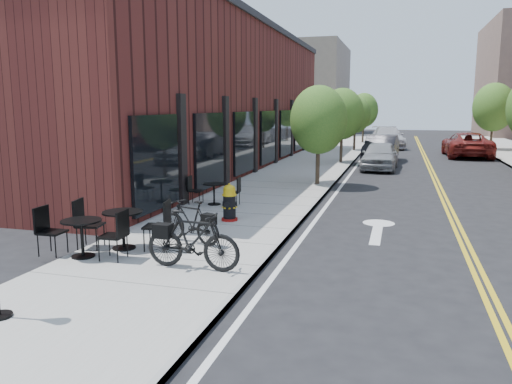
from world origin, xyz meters
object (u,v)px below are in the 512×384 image
(bistro_set_a, at_px, (82,233))
(bistro_set_b, at_px, (123,224))
(bicycle_left, at_px, (190,221))
(bistro_set_c, at_px, (214,191))
(parked_car_b, at_px, (381,148))
(parked_car_far, at_px, (467,145))
(parked_car_c, at_px, (387,137))
(bicycle_right, at_px, (193,240))
(parked_car_a, at_px, (380,156))
(fire_hydrant, at_px, (229,203))

(bistro_set_a, height_order, bistro_set_b, bistro_set_b)
(bicycle_left, distance_m, bistro_set_c, 4.39)
(parked_car_b, xyz_separation_m, parked_car_far, (5.02, 4.40, 0.00))
(parked_car_c, bearing_deg, parked_car_b, -97.98)
(bicycle_left, relative_size, bicycle_right, 0.88)
(parked_car_b, bearing_deg, bicycle_left, -95.97)
(bicycle_right, xyz_separation_m, parked_car_a, (2.68, 17.24, 0.02))
(bistro_set_b, bearing_deg, parked_car_a, 62.97)
(bicycle_right, bearing_deg, bicycle_left, 26.19)
(bistro_set_a, relative_size, parked_car_b, 0.40)
(parked_car_a, bearing_deg, fire_hydrant, -102.07)
(bicycle_left, xyz_separation_m, bistro_set_a, (-1.67, -1.58, 0.01))
(fire_hydrant, xyz_separation_m, parked_car_c, (3.35, 26.85, 0.21))
(bistro_set_b, distance_m, parked_car_c, 30.35)
(fire_hydrant, distance_m, parked_car_far, 22.73)
(bistro_set_a, bearing_deg, fire_hydrant, 63.03)
(parked_car_c, bearing_deg, bistro_set_b, -106.33)
(bicycle_left, bearing_deg, bicycle_right, 43.75)
(bicycle_left, bearing_deg, parked_car_a, -173.64)
(bicycle_right, distance_m, bistro_set_b, 2.15)
(parked_car_far, bearing_deg, bicycle_right, 71.65)
(parked_car_c, bearing_deg, bistro_set_a, -106.97)
(bicycle_left, relative_size, bistro_set_a, 0.88)
(fire_hydrant, distance_m, parked_car_b, 17.08)
(fire_hydrant, distance_m, bicycle_right, 4.06)
(fire_hydrant, bearing_deg, parked_car_c, 62.96)
(fire_hydrant, distance_m, bicycle_left, 2.34)
(fire_hydrant, relative_size, bistro_set_a, 0.54)
(parked_car_b, bearing_deg, fire_hydrant, -96.98)
(bistro_set_a, height_order, parked_car_b, parked_car_b)
(bistro_set_b, relative_size, parked_car_c, 0.36)
(parked_car_b, distance_m, parked_car_far, 6.68)
(fire_hydrant, height_order, parked_car_a, parked_car_a)
(fire_hydrant, distance_m, bistro_set_c, 2.25)
(bistro_set_a, xyz_separation_m, parked_car_b, (5.04, 20.68, 0.15))
(parked_car_a, xyz_separation_m, parked_car_c, (0.00, 13.61, 0.10))
(parked_car_far, bearing_deg, bistro_set_b, 66.97)
(bicycle_right, bearing_deg, bistro_set_a, 89.20)
(bicycle_left, distance_m, parked_car_a, 15.95)
(bicycle_left, xyz_separation_m, parked_car_c, (3.45, 29.18, 0.19))
(parked_car_c, bearing_deg, bistro_set_c, -107.79)
(bistro_set_c, distance_m, parked_car_b, 15.49)
(bicycle_right, height_order, parked_car_a, parked_car_a)
(bistro_set_c, bearing_deg, fire_hydrant, -62.58)
(parked_car_b, relative_size, parked_car_far, 0.84)
(bistro_set_c, xyz_separation_m, parked_car_a, (4.51, 11.31, 0.15))
(bicycle_right, xyz_separation_m, bistro_set_c, (-1.84, 5.93, -0.12))
(parked_car_far, bearing_deg, parked_car_a, 56.55)
(bicycle_left, distance_m, parked_car_b, 19.39)
(bicycle_right, distance_m, bistro_set_c, 6.21)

